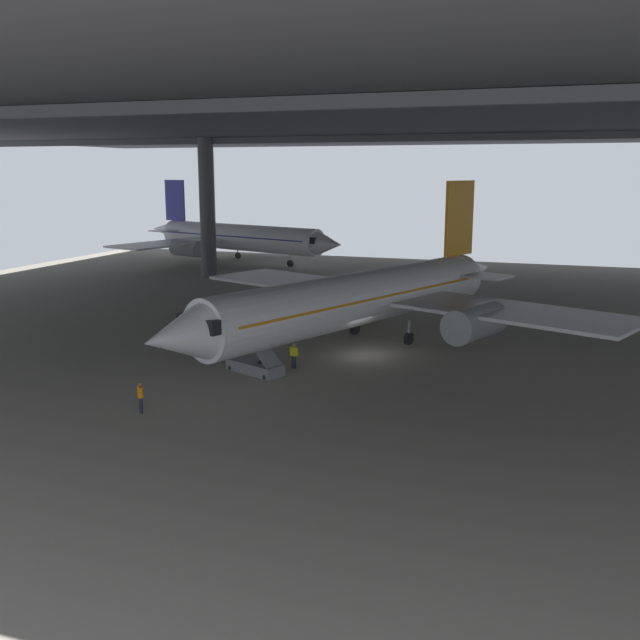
{
  "coord_description": "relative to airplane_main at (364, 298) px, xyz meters",
  "views": [
    {
      "loc": [
        13.03,
        -46.31,
        12.51
      ],
      "look_at": [
        -2.29,
        -1.62,
        2.59
      ],
      "focal_mm": 40.06,
      "sensor_mm": 36.0,
      "label": 1
    }
  ],
  "objects": [
    {
      "name": "airplane_distant",
      "position": [
        -29.9,
        41.32,
        -0.1
      ],
      "size": [
        34.65,
        34.31,
        11.15
      ],
      "color": "white",
      "rests_on": "ground_plane"
    },
    {
      "name": "ground_plane",
      "position": [
        0.44,
        -2.81,
        -3.49
      ],
      "size": [
        110.0,
        110.0,
        0.0
      ],
      "primitive_type": "plane",
      "color": "gray"
    },
    {
      "name": "crew_worker_near_nose",
      "position": [
        -7.05,
        -18.34,
        -2.53
      ],
      "size": [
        0.43,
        0.4,
        1.68
      ],
      "color": "#232838",
      "rests_on": "ground_plane"
    },
    {
      "name": "hangar_structure",
      "position": [
        0.34,
        10.97,
        13.33
      ],
      "size": [
        121.0,
        99.0,
        17.46
      ],
      "color": "#4C4F54",
      "rests_on": "ground_plane"
    },
    {
      "name": "airplane_main",
      "position": [
        0.0,
        0.0,
        0.0
      ],
      "size": [
        35.76,
        35.82,
        11.69
      ],
      "color": "white",
      "rests_on": "ground_plane"
    },
    {
      "name": "crew_worker_by_stairs",
      "position": [
        -2.53,
        -7.65,
        -2.57
      ],
      "size": [
        0.55,
        0.23,
        1.63
      ],
      "color": "#232838",
      "rests_on": "ground_plane"
    },
    {
      "name": "boarding_stairs",
      "position": [
        -4.55,
        -9.34,
        -2.76
      ],
      "size": [
        4.46,
        2.92,
        4.7
      ],
      "color": "slate",
      "rests_on": "ground_plane"
    },
    {
      "name": "baggage_tug",
      "position": [
        -2.5,
        8.04,
        -2.97
      ],
      "size": [
        1.92,
        2.48,
        0.9
      ],
      "color": "yellow",
      "rests_on": "ground_plane"
    }
  ]
}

